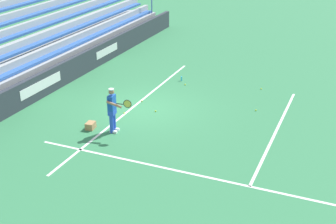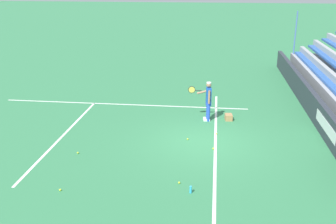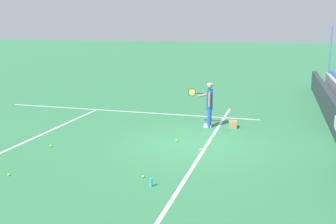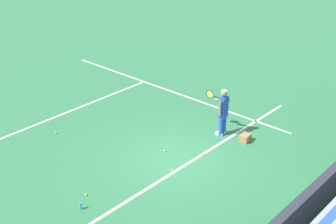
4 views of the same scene
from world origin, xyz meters
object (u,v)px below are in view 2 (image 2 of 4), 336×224
(tennis_ball_on_baseline, at_px, (78,153))
(tennis_ball_by_box, at_px, (179,183))
(tennis_ball_far_right, at_px, (188,139))
(ball_box_cardboard, at_px, (229,117))
(tennis_ball_near_player, at_px, (216,134))
(tennis_player, at_px, (208,101))
(tennis_ball_far_left, at_px, (213,149))
(water_bottle, at_px, (191,190))
(tennis_ball_midcourt, at_px, (60,190))

(tennis_ball_on_baseline, bearing_deg, tennis_ball_by_box, -113.95)
(tennis_ball_far_right, xyz_separation_m, tennis_ball_by_box, (-3.38, 0.01, 0.00))
(ball_box_cardboard, bearing_deg, tennis_ball_near_player, 163.42)
(tennis_player, relative_size, tennis_ball_far_left, 25.98)
(ball_box_cardboard, relative_size, water_bottle, 1.82)
(ball_box_cardboard, bearing_deg, tennis_ball_by_box, 164.38)
(tennis_ball_far_left, distance_m, tennis_ball_on_baseline, 4.87)
(water_bottle, bearing_deg, tennis_ball_on_baseline, 62.40)
(tennis_player, bearing_deg, tennis_ball_by_box, 173.00)
(tennis_player, xyz_separation_m, tennis_ball_by_box, (-5.67, 0.70, -0.86))
(tennis_ball_near_player, xyz_separation_m, tennis_ball_far_right, (-0.68, 1.10, 0.00))
(ball_box_cardboard, relative_size, tennis_ball_near_player, 6.06)
(tennis_ball_near_player, distance_m, water_bottle, 4.61)
(tennis_ball_far_left, height_order, water_bottle, water_bottle)
(tennis_ball_midcourt, relative_size, tennis_ball_far_left, 1.00)
(tennis_player, distance_m, tennis_ball_far_left, 3.18)
(tennis_player, distance_m, tennis_ball_by_box, 5.78)
(tennis_ball_by_box, xyz_separation_m, tennis_ball_far_left, (2.62, -1.00, 0.00))
(tennis_player, bearing_deg, ball_box_cardboard, -82.04)
(ball_box_cardboard, xyz_separation_m, tennis_ball_midcourt, (-6.65, 5.06, -0.10))
(tennis_ball_midcourt, relative_size, tennis_ball_by_box, 1.00)
(tennis_ball_far_right, distance_m, tennis_ball_far_left, 1.25)
(tennis_player, height_order, tennis_ball_far_right, tennis_player)
(tennis_player, height_order, water_bottle, tennis_player)
(tennis_ball_on_baseline, bearing_deg, water_bottle, -117.60)
(tennis_player, xyz_separation_m, tennis_ball_far_right, (-2.29, 0.69, -0.86))
(tennis_ball_far_left, bearing_deg, tennis_ball_on_baseline, 101.17)
(tennis_ball_near_player, height_order, tennis_ball_on_baseline, same)
(tennis_ball_near_player, xyz_separation_m, tennis_ball_by_box, (-4.06, 1.10, 0.00))
(tennis_ball_far_left, height_order, tennis_ball_on_baseline, same)
(tennis_ball_near_player, bearing_deg, tennis_player, 14.22)
(tennis_ball_far_right, height_order, tennis_ball_by_box, same)
(tennis_player, relative_size, tennis_ball_by_box, 25.98)
(tennis_ball_on_baseline, height_order, water_bottle, water_bottle)
(ball_box_cardboard, height_order, tennis_ball_midcourt, ball_box_cardboard)
(ball_box_cardboard, distance_m, tennis_ball_by_box, 6.02)
(ball_box_cardboard, bearing_deg, tennis_ball_midcourt, 142.73)
(tennis_ball_far_left, bearing_deg, ball_box_cardboard, -11.13)
(tennis_ball_near_player, xyz_separation_m, tennis_ball_on_baseline, (-2.38, 4.88, 0.00))
(tennis_ball_near_player, bearing_deg, tennis_ball_on_baseline, 116.00)
(tennis_ball_far_right, xyz_separation_m, tennis_ball_on_baseline, (-1.70, 3.79, 0.00))
(ball_box_cardboard, xyz_separation_m, tennis_ball_by_box, (-5.80, 1.62, -0.10))
(tennis_player, distance_m, tennis_ball_on_baseline, 6.06)
(tennis_ball_far_right, bearing_deg, tennis_player, -16.74)
(water_bottle, bearing_deg, tennis_player, -2.93)
(tennis_ball_on_baseline, bearing_deg, tennis_ball_midcourt, -172.26)
(tennis_ball_far_right, bearing_deg, tennis_ball_on_baseline, 114.20)
(tennis_ball_far_left, xyz_separation_m, water_bottle, (-3.12, 0.62, 0.08))
(tennis_player, height_order, ball_box_cardboard, tennis_player)
(tennis_player, height_order, tennis_ball_far_left, tennis_player)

